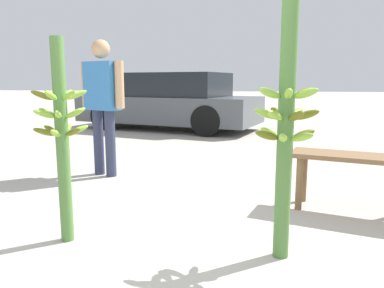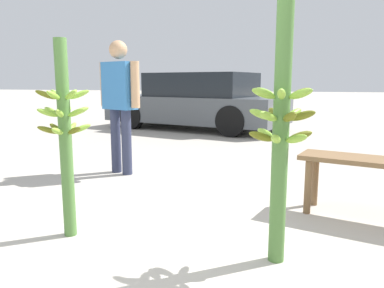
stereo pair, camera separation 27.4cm
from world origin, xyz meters
TOP-DOWN VIEW (x-y plane):
  - ground_plane at (0.00, 0.00)m, footprint 80.00×80.00m
  - banana_stalk_left at (-0.74, 0.33)m, footprint 0.38×0.38m
  - banana_stalk_center at (0.76, 0.34)m, footprint 0.41×0.41m
  - vendor_person at (-1.23, 2.17)m, footprint 0.64×0.34m
  - market_bench at (1.41, 1.31)m, footprint 1.10×0.62m
  - parked_car at (-1.48, 6.68)m, footprint 4.52×2.76m

SIDE VIEW (x-z plane):
  - ground_plane at x=0.00m, z-range 0.00..0.00m
  - market_bench at x=1.41m, z-range 0.16..0.67m
  - parked_car at x=-1.48m, z-range -0.02..1.31m
  - banana_stalk_left at x=-0.74m, z-range 0.05..1.49m
  - banana_stalk_center at x=0.76m, z-range 0.02..1.76m
  - vendor_person at x=-1.23m, z-range 0.15..1.76m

